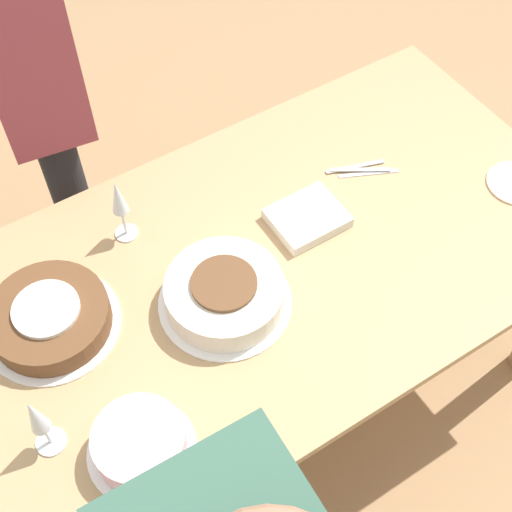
% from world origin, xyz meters
% --- Properties ---
extents(ground_plane, '(12.00, 12.00, 0.00)m').
position_xyz_m(ground_plane, '(0.00, 0.00, 0.00)').
color(ground_plane, '#A87F56').
extents(dining_table, '(1.80, 0.93, 0.74)m').
position_xyz_m(dining_table, '(0.00, 0.00, 0.64)').
color(dining_table, tan).
rests_on(dining_table, ground_plane).
extents(cake_center_white, '(0.33, 0.33, 0.09)m').
position_xyz_m(cake_center_white, '(0.12, 0.05, 0.78)').
color(cake_center_white, white).
rests_on(cake_center_white, dining_table).
extents(cake_front_chocolate, '(0.33, 0.33, 0.08)m').
position_xyz_m(cake_front_chocolate, '(0.50, -0.12, 0.77)').
color(cake_front_chocolate, white).
rests_on(cake_front_chocolate, dining_table).
extents(cake_back_decorated, '(0.24, 0.24, 0.08)m').
position_xyz_m(cake_back_decorated, '(0.46, 0.27, 0.78)').
color(cake_back_decorated, white).
rests_on(cake_back_decorated, dining_table).
extents(wine_glass_near, '(0.07, 0.07, 0.20)m').
position_xyz_m(wine_glass_near, '(0.62, 0.15, 0.86)').
color(wine_glass_near, silver).
rests_on(wine_glass_near, dining_table).
extents(wine_glass_extra, '(0.06, 0.06, 0.20)m').
position_xyz_m(wine_glass_extra, '(0.23, -0.27, 0.87)').
color(wine_glass_extra, silver).
rests_on(wine_glass_extra, dining_table).
extents(fork_pile, '(0.18, 0.11, 0.01)m').
position_xyz_m(fork_pile, '(-0.42, -0.12, 0.74)').
color(fork_pile, silver).
rests_on(fork_pile, dining_table).
extents(napkin_stack, '(0.19, 0.16, 0.03)m').
position_xyz_m(napkin_stack, '(-0.19, -0.05, 0.75)').
color(napkin_stack, silver).
rests_on(napkin_stack, dining_table).
extents(person_cutting, '(0.27, 0.43, 1.72)m').
position_xyz_m(person_cutting, '(0.25, -0.73, 1.04)').
color(person_cutting, '#232328').
rests_on(person_cutting, ground_plane).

